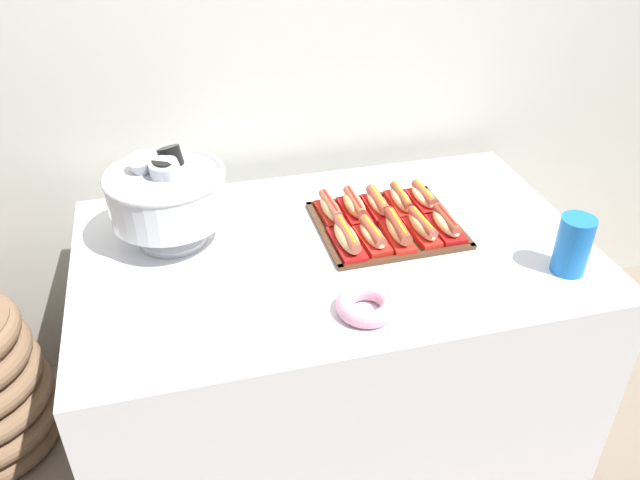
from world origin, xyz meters
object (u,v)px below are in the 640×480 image
hot_dog_1 (372,235)px  buffet_table (332,340)px  serving_tray (387,225)px  hot_dog_8 (401,200)px  hot_dog_0 (347,238)px  donut (367,305)px  hot_dog_6 (354,206)px  hot_dog_9 (424,197)px  hot_dog_3 (422,227)px  hot_dog_5 (331,209)px  hot_dog_4 (446,224)px  hot_dog_2 (397,230)px  hot_dog_7 (378,203)px  punch_bowl (167,193)px  cup_stack (573,245)px

hot_dog_1 → buffet_table: bearing=168.2°
serving_tray → hot_dog_8: size_ratio=2.41×
hot_dog_0 → donut: size_ratio=1.19×
hot_dog_6 → hot_dog_9: hot_dog_6 is taller
hot_dog_3 → hot_dog_9: hot_dog_3 is taller
hot_dog_6 → hot_dog_8: size_ratio=0.99×
hot_dog_8 → hot_dog_5: bearing=-179.3°
hot_dog_9 → hot_dog_4: bearing=-89.3°
hot_dog_4 → hot_dog_5: (-0.30, 0.16, 0.00)m
hot_dog_2 → hot_dog_9: 0.22m
buffet_table → hot_dog_7: size_ratio=8.98×
hot_dog_4 → hot_dog_6: (-0.23, 0.16, 0.00)m
hot_dog_3 → hot_dog_4: 0.08m
hot_dog_1 → hot_dog_5: 0.18m
hot_dog_7 → hot_dog_4: bearing=-47.0°
buffet_table → hot_dog_2: (0.18, -0.02, 0.39)m
hot_dog_1 → punch_bowl: 0.58m
hot_dog_2 → hot_dog_5: 0.22m
hot_dog_9 → serving_tray: bearing=-150.5°
hot_dog_4 → hot_dog_8: (-0.08, 0.16, -0.00)m
buffet_table → punch_bowl: (-0.44, 0.15, 0.51)m
hot_dog_6 → punch_bowl: bearing=179.1°
buffet_table → serving_tray: 0.41m
hot_dog_0 → cup_stack: (0.54, -0.24, 0.04)m
hot_dog_2 → cup_stack: 0.47m
buffet_table → cup_stack: bearing=-24.9°
punch_bowl → buffet_table: bearing=-19.1°
hot_dog_8 → hot_dog_1: bearing=-131.6°
hot_dog_4 → hot_dog_8: size_ratio=0.94×
buffet_table → hot_dog_0: (0.03, -0.02, 0.39)m
hot_dog_5 → hot_dog_6: size_ratio=1.00×
buffet_table → donut: size_ratio=9.44×
hot_dog_2 → hot_dog_4: (0.15, 0.00, -0.00)m
hot_dog_1 → donut: bearing=-110.8°
hot_dog_8 → punch_bowl: 0.70m
hot_dog_0 → serving_tray: bearing=29.5°
hot_dog_4 → punch_bowl: 0.80m
hot_dog_8 → cup_stack: cup_stack is taller
hot_dog_7 → hot_dog_1: bearing=-113.7°
hot_dog_3 → hot_dog_8: size_ratio=0.97×
buffet_table → hot_dog_1: size_ratio=9.13×
hot_dog_0 → hot_dog_1: bearing=0.7°
hot_dog_7 → hot_dog_9: size_ratio=1.03×
hot_dog_8 → cup_stack: bearing=-52.0°
hot_dog_0 → hot_dog_3: same height
hot_dog_7 → hot_dog_3: bearing=-64.8°
hot_dog_9 → donut: (-0.33, -0.44, -0.01)m
serving_tray → hot_dog_8: (0.07, 0.08, 0.03)m
hot_dog_6 → donut: bearing=-103.2°
hot_dog_0 → hot_dog_4: 0.30m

